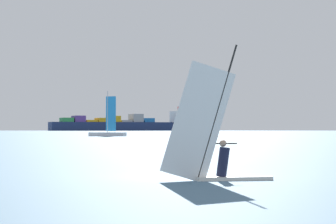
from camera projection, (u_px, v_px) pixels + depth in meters
name	position (u px, v px, depth m)	size (l,w,h in m)	color
ground_plane	(193.00, 176.00, 23.95)	(4000.00, 4000.00, 0.00)	#476B84
windsurfer	(214.00, 146.00, 21.73)	(3.41, 1.69, 4.38)	white
cargo_ship	(127.00, 124.00, 880.64)	(176.46, 125.40, 31.29)	navy
distant_headland	(282.00, 117.00, 1378.13)	(1352.83, 292.59, 53.16)	#4C564C
small_sailboat	(108.00, 133.00, 162.95)	(8.51, 3.03, 10.64)	white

